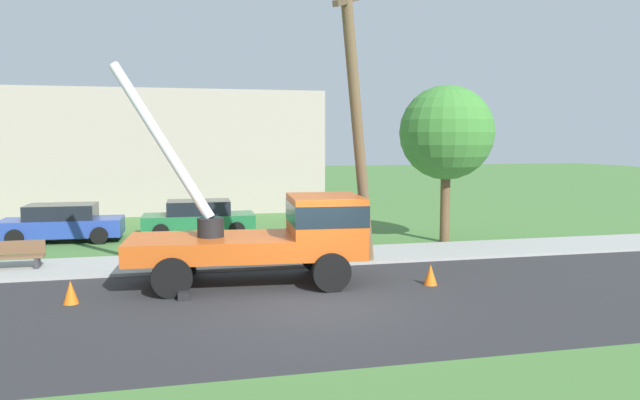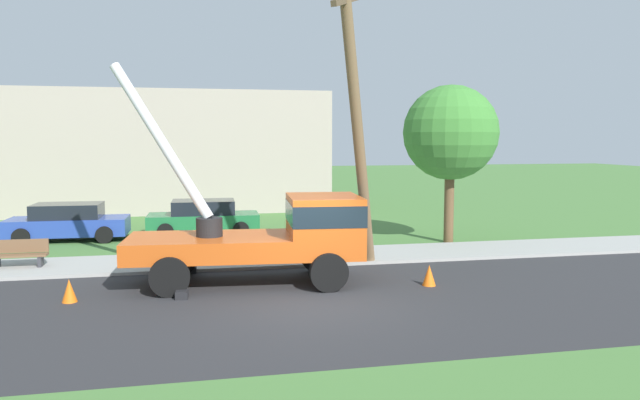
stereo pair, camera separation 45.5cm
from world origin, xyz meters
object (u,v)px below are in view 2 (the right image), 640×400
at_px(leaning_utility_pole, 357,119).
at_px(traffic_cone_behind, 69,291).
at_px(parked_sedan_blue, 68,222).
at_px(park_bench, 19,255).
at_px(parked_sedan_green, 204,218).
at_px(roadside_tree_far, 451,133).
at_px(traffic_cone_ahead, 429,275).
at_px(utility_truck, 276,231).

distance_m(leaning_utility_pole, traffic_cone_behind, 8.87).
xyz_separation_m(leaning_utility_pole, parked_sedan_blue, (-9.32, 7.63, -3.76)).
bearing_deg(park_bench, parked_sedan_blue, 85.60).
relative_size(parked_sedan_green, roadside_tree_far, 0.76).
relative_size(leaning_utility_pole, parked_sedan_blue, 1.96).
height_order(traffic_cone_ahead, parked_sedan_green, parked_sedan_green).
xyz_separation_m(utility_truck, parked_sedan_green, (-1.74, 8.73, -0.70)).
bearing_deg(leaning_utility_pole, traffic_cone_behind, -166.18).
distance_m(traffic_cone_behind, park_bench, 4.66).
relative_size(park_bench, roadside_tree_far, 0.27).
relative_size(leaning_utility_pole, traffic_cone_behind, 15.57).
distance_m(parked_sedan_blue, parked_sedan_green, 5.11).
bearing_deg(utility_truck, traffic_cone_ahead, -17.77).
bearing_deg(traffic_cone_behind, parked_sedan_green, 70.83).
relative_size(traffic_cone_ahead, traffic_cone_behind, 1.00).
distance_m(leaning_utility_pole, parked_sedan_green, 9.69).
relative_size(parked_sedan_blue, parked_sedan_green, 1.00).
height_order(utility_truck, park_bench, utility_truck).
relative_size(leaning_utility_pole, park_bench, 5.45).
height_order(traffic_cone_ahead, park_bench, park_bench).
xyz_separation_m(utility_truck, parked_sedan_blue, (-6.85, 8.48, -0.70)).
distance_m(utility_truck, parked_sedan_green, 8.93).
distance_m(utility_truck, traffic_cone_ahead, 4.25).
bearing_deg(park_bench, roadside_tree_far, 7.45).
relative_size(utility_truck, traffic_cone_behind, 12.03).
distance_m(leaning_utility_pole, park_bench, 10.76).
bearing_deg(traffic_cone_behind, leaning_utility_pole, 13.82).
distance_m(parked_sedan_blue, roadside_tree_far, 14.89).
xyz_separation_m(traffic_cone_behind, parked_sedan_green, (3.39, 9.75, 0.43)).
distance_m(parked_sedan_green, roadside_tree_far, 10.28).
xyz_separation_m(leaning_utility_pole, parked_sedan_green, (-4.21, 7.88, -3.76)).
distance_m(traffic_cone_ahead, roadside_tree_far, 8.06).
height_order(utility_truck, traffic_cone_behind, utility_truck).
relative_size(traffic_cone_behind, roadside_tree_far, 0.10).
height_order(utility_truck, parked_sedan_green, utility_truck).
height_order(utility_truck, leaning_utility_pole, leaning_utility_pole).
relative_size(parked_sedan_blue, roadside_tree_far, 0.76).
bearing_deg(parked_sedan_green, traffic_cone_ahead, -60.49).
xyz_separation_m(leaning_utility_pole, traffic_cone_behind, (-7.60, -1.87, -4.19)).
bearing_deg(traffic_cone_ahead, roadside_tree_far, 62.12).
distance_m(utility_truck, roadside_tree_far, 9.20).
xyz_separation_m(utility_truck, roadside_tree_far, (7.22, 5.02, 2.69)).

